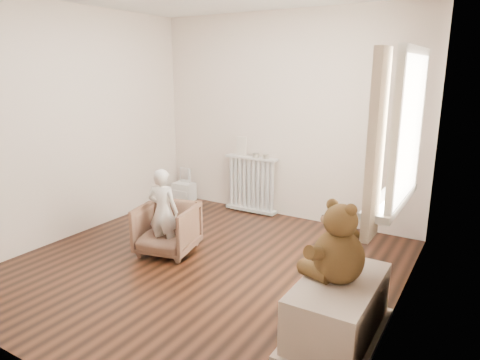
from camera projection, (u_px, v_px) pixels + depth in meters
The scene contains 19 objects.
floor at pixel (204, 265), 4.27m from camera, with size 3.60×3.60×0.01m, color black.
back_wall at pixel (285, 118), 5.43m from camera, with size 3.60×0.02×2.60m, color white.
front_wall at pixel (15, 177), 2.45m from camera, with size 3.60×0.02×2.60m, color white.
left_wall at pixel (72, 124), 4.84m from camera, with size 0.02×3.60×2.60m, color white.
right_wall at pixel (406, 156), 3.04m from camera, with size 0.02×3.60×2.60m, color white.
window at pixel (410, 129), 3.27m from camera, with size 0.03×0.90×1.10m, color white.
window_sill at pixel (391, 200), 3.46m from camera, with size 0.22×1.10×0.06m, color silver.
curtain_left at pixel (376, 147), 2.87m from camera, with size 0.06×0.26×1.30m, color beige.
curtain_right at pixel (408, 128), 3.81m from camera, with size 0.06×0.26×1.30m, color beige.
radiator at pixel (251, 184), 5.77m from camera, with size 0.73×0.14×0.77m, color silver.
paper_doll at pixel (242, 146), 5.72m from camera, with size 0.15×0.01×0.26m, color beige.
tin_a at pixel (256, 155), 5.63m from camera, with size 0.09×0.09×0.05m, color #A59E8C.
tin_b at pixel (266, 156), 5.56m from camera, with size 0.09×0.09×0.05m, color #A59E8C.
toy_vanity at pixel (184, 182), 6.34m from camera, with size 0.30×0.22×0.48m, color silver.
armchair at pixel (167, 229), 4.51m from camera, with size 0.57×0.58×0.53m, color brown.
child at pixel (163, 211), 4.42m from camera, with size 0.33×0.22×0.91m, color silver.
toy_bench at pixel (338, 312), 3.08m from camera, with size 0.50×0.95×0.45m, color beige.
teddy_bear at pixel (339, 251), 2.97m from camera, with size 0.47×0.36×0.58m, color #3A2711, non-canonical shape.
plush_cat at pixel (400, 175), 3.72m from camera, with size 0.15×0.25×0.21m, color gray, non-canonical shape.
Camera 1 is at (2.33, -3.17, 1.90)m, focal length 32.00 mm.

